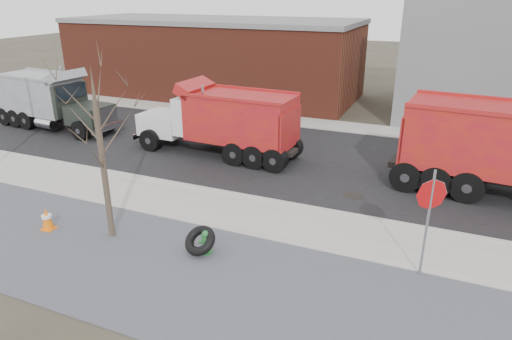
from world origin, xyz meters
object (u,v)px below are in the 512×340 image
at_px(dump_truck_grey, 51,98).
at_px(dump_truck_red_b, 222,120).
at_px(truck_tire, 200,241).
at_px(stop_sign, 430,206).
at_px(fire_hydrant, 206,243).

bearing_deg(dump_truck_grey, dump_truck_red_b, 3.10).
bearing_deg(truck_tire, stop_sign, 12.57).
bearing_deg(dump_truck_grey, fire_hydrant, -25.11).
relative_size(fire_hydrant, truck_tire, 0.66).
bearing_deg(fire_hydrant, stop_sign, -6.07).
xyz_separation_m(truck_tire, dump_truck_grey, (-13.70, 8.13, 1.22)).
bearing_deg(fire_hydrant, dump_truck_red_b, 95.20).
distance_m(fire_hydrant, dump_truck_grey, 16.08).
xyz_separation_m(dump_truck_red_b, dump_truck_grey, (-10.48, 0.38, -0.04)).
relative_size(truck_tire, dump_truck_grey, 0.15).
distance_m(fire_hydrant, stop_sign, 6.10).
bearing_deg(stop_sign, fire_hydrant, -177.56).
distance_m(fire_hydrant, dump_truck_red_b, 8.51).
bearing_deg(dump_truck_red_b, dump_truck_grey, 0.59).
height_order(truck_tire, dump_truck_red_b, dump_truck_red_b).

